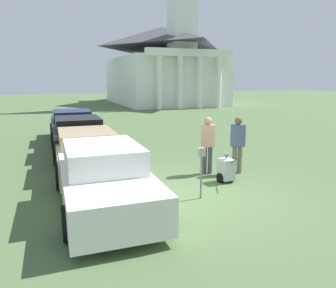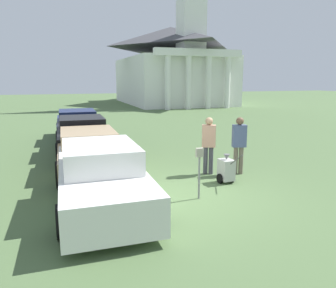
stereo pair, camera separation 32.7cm
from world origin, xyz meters
The scene contains 10 objects.
ground_plane centered at (0.00, 0.00, 0.00)m, with size 120.00×120.00×0.00m, color #4C663D.
parked_car_white centered at (-2.36, 0.15, 0.69)m, with size 2.04×5.23×1.50m.
parked_car_tan centered at (-2.36, 3.20, 0.66)m, with size 2.06×5.25×1.36m.
parked_car_black centered at (-2.36, 5.83, 0.71)m, with size 2.05×4.84×1.49m.
parked_car_navy centered at (-2.36, 8.83, 0.71)m, with size 2.04×4.90×1.49m.
parking_meter centered at (0.01, -0.32, 0.91)m, with size 0.18×0.09×1.30m.
person_worker centered at (1.17, 1.59, 1.03)m, with size 0.47×0.37×1.80m.
person_supervisor centered at (2.07, 1.29, 1.03)m, with size 0.46×0.33×1.80m.
equipment_cart centered at (1.28, 0.62, 0.39)m, with size 0.49×1.00×1.00m.
church centered at (10.02, 30.32, 5.22)m, with size 10.86×16.70×25.22m.
Camera 2 is at (-3.22, -7.48, 2.97)m, focal length 35.00 mm.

